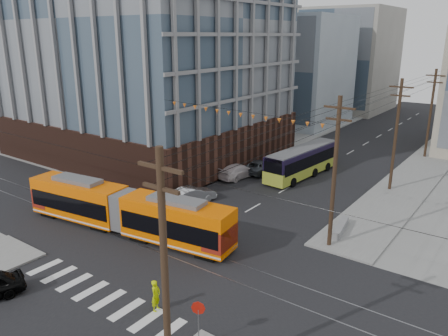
{
  "coord_description": "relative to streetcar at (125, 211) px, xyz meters",
  "views": [
    {
      "loc": [
        19.31,
        -16.88,
        14.81
      ],
      "look_at": [
        -1.36,
        11.47,
        4.12
      ],
      "focal_mm": 35.0,
      "sensor_mm": 36.0,
      "label": 1
    }
  ],
  "objects": [
    {
      "name": "office_building",
      "position": [
        -16.57,
        19.01,
        12.53
      ],
      "size": [
        30.0,
        25.0,
        28.6
      ],
      "primitive_type": "cube",
      "color": "#381E16",
      "rests_on": "ground"
    },
    {
      "name": "parked_car_silver",
      "position": [
        0.19,
        7.81,
        -1.02
      ],
      "size": [
        2.94,
        4.84,
        1.51
      ],
      "primitive_type": "imported",
      "rotation": [
        0.0,
        0.0,
        2.83
      ],
      "color": "#B2B5B9",
      "rests_on": "ground"
    },
    {
      "name": "stop_sign",
      "position": [
        12.99,
        -6.88,
        -0.6
      ],
      "size": [
        0.94,
        0.94,
        2.35
      ],
      "primitive_type": null,
      "rotation": [
        0.0,
        0.0,
        0.42
      ],
      "color": "#A31208",
      "rests_on": "ground"
    },
    {
      "name": "ground",
      "position": [
        5.43,
        -3.99,
        -1.77
      ],
      "size": [
        160.0,
        160.0,
        0.0
      ],
      "primitive_type": "plane",
      "color": "slate"
    },
    {
      "name": "parked_car_white",
      "position": [
        -0.53,
        16.46,
        -1.01
      ],
      "size": [
        2.68,
        5.42,
        1.52
      ],
      "primitive_type": "imported",
      "rotation": [
        0.0,
        0.0,
        3.03
      ],
      "color": "silver",
      "rests_on": "ground"
    },
    {
      "name": "city_bus",
      "position": [
        4.77,
        21.17,
        -0.13
      ],
      "size": [
        3.46,
        11.74,
        3.28
      ],
      "primitive_type": null,
      "rotation": [
        0.0,
        0.0,
        -0.08
      ],
      "color": "black",
      "rests_on": "ground"
    },
    {
      "name": "bg_bldg_nw_far",
      "position": [
        -8.57,
        68.01,
        8.23
      ],
      "size": [
        16.0,
        18.0,
        20.0
      ],
      "primitive_type": "cube",
      "color": "gray",
      "rests_on": "ground"
    },
    {
      "name": "jersey_barrier",
      "position": [
        13.73,
        9.71,
        -1.41
      ],
      "size": [
        1.44,
        3.74,
        0.73
      ],
      "primitive_type": "cube",
      "rotation": [
        0.0,
        0.0,
        0.17
      ],
      "color": "gray",
      "rests_on": "ground"
    },
    {
      "name": "utility_pole_near",
      "position": [
        13.93,
        -9.99,
        3.73
      ],
      "size": [
        0.3,
        0.3,
        11.0
      ],
      "primitive_type": "cylinder",
      "color": "black",
      "rests_on": "ground"
    },
    {
      "name": "streetcar",
      "position": [
        0.0,
        0.0,
        0.0
      ],
      "size": [
        18.56,
        5.01,
        3.54
      ],
      "primitive_type": null,
      "rotation": [
        0.0,
        0.0,
        0.13
      ],
      "color": "#F36100",
      "rests_on": "ground"
    },
    {
      "name": "parked_car_grey",
      "position": [
        0.32,
        19.43,
        -1.05
      ],
      "size": [
        2.71,
        5.32,
        1.44
      ],
      "primitive_type": "imported",
      "rotation": [
        0.0,
        0.0,
        3.21
      ],
      "color": "#42494F",
      "rests_on": "ground"
    },
    {
      "name": "bg_bldg_nw_near",
      "position": [
        -11.57,
        48.01,
        7.23
      ],
      "size": [
        18.0,
        16.0,
        18.0
      ],
      "primitive_type": "cube",
      "color": "#8C99A5",
      "rests_on": "ground"
    },
    {
      "name": "pedestrian",
      "position": [
        9.2,
        -6.01,
        -0.84
      ],
      "size": [
        0.6,
        0.77,
        1.86
      ],
      "primitive_type": "imported",
      "rotation": [
        0.0,
        0.0,
        1.83
      ],
      "color": "#BCD802",
      "rests_on": "ground"
    }
  ]
}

